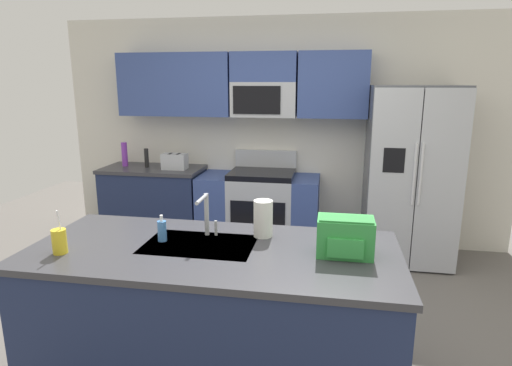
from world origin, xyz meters
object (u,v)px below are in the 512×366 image
(drink_cup_yellow, at_px, (59,241))
(paper_towel_roll, at_px, (263,218))
(pepper_mill, at_px, (147,158))
(sink_faucet, at_px, (206,212))
(bottle_purple, at_px, (125,154))
(soap_dispenser, at_px, (162,231))
(refrigerator, at_px, (410,176))
(toaster, at_px, (175,161))
(backpack, at_px, (345,236))
(range_oven, at_px, (259,210))

(drink_cup_yellow, bearing_deg, paper_towel_roll, 23.60)
(pepper_mill, bearing_deg, sink_faucet, -57.32)
(bottle_purple, xyz_separation_m, drink_cup_yellow, (0.89, -2.58, -0.07))
(paper_towel_roll, bearing_deg, pepper_mill, 129.99)
(drink_cup_yellow, bearing_deg, soap_dispenser, 29.96)
(refrigerator, distance_m, bottle_purple, 3.25)
(toaster, height_order, backpack, backpack)
(refrigerator, height_order, bottle_purple, refrigerator)
(range_oven, height_order, pepper_mill, pepper_mill)
(pepper_mill, bearing_deg, soap_dispenser, -63.79)
(soap_dispenser, height_order, paper_towel_roll, paper_towel_roll)
(toaster, distance_m, paper_towel_roll, 2.42)
(drink_cup_yellow, distance_m, soap_dispenser, 0.59)
(drink_cup_yellow, bearing_deg, sink_faucet, 28.93)
(refrigerator, xyz_separation_m, soap_dispenser, (-1.85, -2.18, 0.04))
(toaster, relative_size, drink_cup_yellow, 1.05)
(refrigerator, height_order, toaster, refrigerator)
(range_oven, height_order, toaster, range_oven)
(pepper_mill, height_order, soap_dispenser, pepper_mill)
(drink_cup_yellow, bearing_deg, range_oven, 73.66)
(range_oven, distance_m, refrigerator, 1.69)
(soap_dispenser, height_order, backpack, backpack)
(range_oven, xyz_separation_m, refrigerator, (1.62, -0.07, 0.48))
(paper_towel_roll, relative_size, backpack, 0.75)
(toaster, distance_m, soap_dispenser, 2.32)
(backpack, bearing_deg, refrigerator, 71.87)
(range_oven, bearing_deg, sink_faucet, -89.47)
(pepper_mill, xyz_separation_m, bottle_purple, (-0.29, 0.03, 0.03))
(bottle_purple, height_order, paper_towel_roll, bottle_purple)
(soap_dispenser, bearing_deg, paper_towel_roll, 17.77)
(refrigerator, xyz_separation_m, bottle_purple, (-3.25, 0.10, 0.12))
(refrigerator, xyz_separation_m, paper_towel_roll, (-1.24, -1.98, 0.09))
(paper_towel_roll, bearing_deg, backpack, -23.77)
(sink_faucet, xyz_separation_m, soap_dispenser, (-0.25, -0.13, -0.10))
(range_oven, xyz_separation_m, backpack, (0.90, -2.28, 0.57))
(drink_cup_yellow, bearing_deg, pepper_mill, 103.15)
(range_oven, distance_m, bottle_purple, 1.74)
(soap_dispenser, xyz_separation_m, backpack, (1.13, -0.03, 0.05))
(refrigerator, relative_size, drink_cup_yellow, 6.96)
(range_oven, xyz_separation_m, soap_dispenser, (-0.23, -2.25, 0.53))
(soap_dispenser, bearing_deg, refrigerator, 49.63)
(bottle_purple, relative_size, paper_towel_roll, 1.18)
(bottle_purple, distance_m, drink_cup_yellow, 2.73)
(refrigerator, distance_m, toaster, 2.59)
(range_oven, relative_size, refrigerator, 0.74)
(range_oven, bearing_deg, refrigerator, -2.55)
(bottle_purple, relative_size, soap_dispenser, 1.67)
(bottle_purple, relative_size, sink_faucet, 1.00)
(sink_faucet, bearing_deg, pepper_mill, 122.68)
(range_oven, relative_size, bottle_purple, 4.80)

